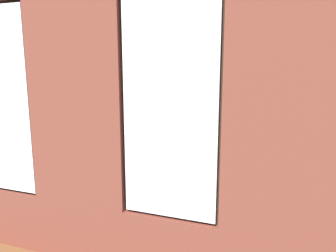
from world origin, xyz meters
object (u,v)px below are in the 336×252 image
Objects in this scene: coffee_table at (188,154)px; remote_gray at (188,151)px; cup_ceramic at (180,147)px; potted_plant_by_left_couch at (306,155)px; potted_plant_between_couches at (162,179)px; candle_jar at (192,151)px; potted_plant_foreground_right at (101,122)px; papasan_chair at (202,131)px; couch_by_window at (60,196)px; tv_flatscreen at (53,118)px; potted_plant_near_tv at (37,130)px; potted_plant_corner_near_left at (334,123)px; media_console at (54,143)px; table_plant_small at (163,145)px; remote_silver at (211,151)px.

remote_gray is (0.00, 0.00, 0.06)m from coffee_table.
potted_plant_by_left_couch is (-2.24, -0.74, -0.13)m from cup_ceramic.
potted_plant_between_couches is at bearing 98.90° from remote_gray.
coffee_table is 1.23× the size of potted_plant_between_couches.
cup_ceramic is at bearing -29.94° from remote_gray.
candle_jar reaches higher than remote_gray.
candle_jar is at bearing 141.97° from cup_ceramic.
candle_jar is (-0.11, 0.13, 0.11)m from coffee_table.
candle_jar is 0.17m from remote_gray.
papasan_chair is at bearing 179.71° from potted_plant_foreground_right.
couch_by_window is 17.12× the size of candle_jar.
tv_flatscreen is (2.24, -2.64, 0.49)m from couch_by_window.
potted_plant_foreground_right is (2.81, -1.79, 0.02)m from cup_ceramic.
potted_plant_near_tv is at bearing 45.86° from papasan_chair.
potted_plant_near_tv is at bearing 95.25° from potted_plant_foreground_right.
potted_plant_between_couches is (-0.57, 4.12, 0.28)m from papasan_chair.
tv_flatscreen is at bearing -6.56° from remote_gray.
potted_plant_corner_near_left is at bearing -143.35° from remote_gray.
potted_plant_foreground_right is at bearing -84.75° from potted_plant_near_tv.
coffee_table is 3.28m from potted_plant_corner_near_left.
remote_gray is (-0.19, 0.11, -0.04)m from cup_ceramic.
papasan_chair is at bearing -153.67° from media_console.
table_plant_small is at bearing -165.19° from potted_plant_near_tv.
potted_plant_corner_near_left is (-3.64, -4.23, 0.47)m from couch_by_window.
remote_silver is (-0.41, -0.15, 0.06)m from coffee_table.
couch_by_window is at bearing 65.03° from remote_gray.
papasan_chair is (0.32, -2.01, -0.04)m from candle_jar.
potted_plant_corner_near_left is (-0.54, -1.11, 0.44)m from potted_plant_by_left_couch.
coffee_table is (-1.05, -2.28, 0.05)m from couch_by_window.
tv_flatscreen is at bearing -8.15° from candle_jar.
potted_plant_foreground_right is at bearing 97.77° from remote_silver.
media_console is 4.50m from potted_plant_between_couches.
media_console is at bearing -8.10° from candle_jar.
potted_plant_by_left_couch is at bearing -157.61° from coffee_table.
remote_silver is 0.33× the size of potted_plant_by_left_couch.
remote_silver is 0.13× the size of media_console.
potted_plant_by_left_couch is at bearing -32.00° from remote_silver.
potted_plant_near_tv is 3.45m from potted_plant_between_couches.
potted_plant_near_tv reaches higher than potted_plant_between_couches.
media_console is 1.06× the size of potted_plant_between_couches.
cup_ceramic is at bearing 175.36° from media_console.
potted_plant_near_tv is (-0.24, 2.63, 0.30)m from potted_plant_foreground_right.
candle_jar is at bearing 26.60° from potted_plant_by_left_couch.
table_plant_small is 2.40m from potted_plant_near_tv.
potted_plant_corner_near_left is (-2.60, -1.95, 0.35)m from remote_gray.
table_plant_small is 2.69m from potted_plant_by_left_couch.
potted_plant_foreground_right is (-0.30, -1.54, -0.32)m from tv_flatscreen.
papasan_chair is at bearing -134.14° from potted_plant_near_tv.
couch_by_window is at bearing 114.96° from potted_plant_foreground_right.
cup_ceramic is 1.78m from papasan_chair.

